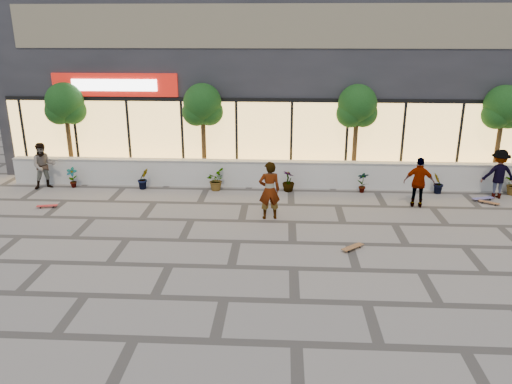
# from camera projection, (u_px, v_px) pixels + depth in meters

# --- Properties ---
(ground) EXTENTS (80.00, 80.00, 0.00)m
(ground) POSITION_uv_depth(u_px,v_px,m) (294.00, 268.00, 12.96)
(ground) COLOR gray
(ground) RESTS_ON ground
(planter_wall) EXTENTS (22.00, 0.42, 1.04)m
(planter_wall) POSITION_uv_depth(u_px,v_px,m) (291.00, 174.00, 19.43)
(planter_wall) COLOR silver
(planter_wall) RESTS_ON ground
(retail_building) EXTENTS (24.00, 9.17, 8.50)m
(retail_building) POSITION_uv_depth(u_px,v_px,m) (291.00, 66.00, 23.46)
(retail_building) COLOR #242429
(retail_building) RESTS_ON ground
(shrub_a) EXTENTS (0.43, 0.29, 0.81)m
(shrub_a) POSITION_uv_depth(u_px,v_px,m) (72.00, 178.00, 19.39)
(shrub_a) COLOR #133711
(shrub_a) RESTS_ON ground
(shrub_b) EXTENTS (0.57, 0.57, 0.81)m
(shrub_b) POSITION_uv_depth(u_px,v_px,m) (143.00, 179.00, 19.24)
(shrub_b) COLOR #133711
(shrub_b) RESTS_ON ground
(shrub_c) EXTENTS (0.68, 0.77, 0.81)m
(shrub_c) POSITION_uv_depth(u_px,v_px,m) (215.00, 180.00, 19.09)
(shrub_c) COLOR #133711
(shrub_c) RESTS_ON ground
(shrub_d) EXTENTS (0.64, 0.64, 0.81)m
(shrub_d) POSITION_uv_depth(u_px,v_px,m) (288.00, 181.00, 18.95)
(shrub_d) COLOR #133711
(shrub_d) RESTS_ON ground
(shrub_e) EXTENTS (0.46, 0.35, 0.81)m
(shrub_e) POSITION_uv_depth(u_px,v_px,m) (363.00, 182.00, 18.80)
(shrub_e) COLOR #133711
(shrub_e) RESTS_ON ground
(shrub_f) EXTENTS (0.55, 0.57, 0.81)m
(shrub_f) POSITION_uv_depth(u_px,v_px,m) (438.00, 183.00, 18.66)
(shrub_f) COLOR #133711
(shrub_f) RESTS_ON ground
(tree_west) EXTENTS (1.60, 1.50, 3.92)m
(tree_west) POSITION_uv_depth(u_px,v_px,m) (65.00, 106.00, 19.79)
(tree_west) COLOR #48321A
(tree_west) RESTS_ON ground
(tree_midwest) EXTENTS (1.60, 1.50, 3.92)m
(tree_midwest) POSITION_uv_depth(u_px,v_px,m) (203.00, 107.00, 19.50)
(tree_midwest) COLOR #48321A
(tree_midwest) RESTS_ON ground
(tree_mideast) EXTENTS (1.60, 1.50, 3.92)m
(tree_mideast) POSITION_uv_depth(u_px,v_px,m) (357.00, 109.00, 19.19)
(tree_mideast) COLOR #48321A
(tree_mideast) RESTS_ON ground
(tree_east) EXTENTS (1.60, 1.50, 3.92)m
(tree_east) POSITION_uv_depth(u_px,v_px,m) (503.00, 110.00, 18.90)
(tree_east) COLOR #48321A
(tree_east) RESTS_ON ground
(skater_center) EXTENTS (0.77, 0.58, 1.92)m
(skater_center) POSITION_uv_depth(u_px,v_px,m) (269.00, 190.00, 16.07)
(skater_center) COLOR white
(skater_center) RESTS_ON ground
(skater_left) EXTENTS (1.09, 1.01, 1.80)m
(skater_left) POSITION_uv_depth(u_px,v_px,m) (44.00, 166.00, 19.14)
(skater_left) COLOR #9C8064
(skater_left) RESTS_ON ground
(skater_right_near) EXTENTS (1.10, 0.65, 1.76)m
(skater_right_near) POSITION_uv_depth(u_px,v_px,m) (419.00, 182.00, 17.17)
(skater_right_near) COLOR silver
(skater_right_near) RESTS_ON ground
(skater_right_far) EXTENTS (1.19, 0.71, 1.81)m
(skater_right_far) POSITION_uv_depth(u_px,v_px,m) (499.00, 174.00, 18.07)
(skater_right_far) COLOR maroon
(skater_right_far) RESTS_ON ground
(skateboard_center) EXTENTS (0.69, 0.64, 0.09)m
(skateboard_center) POSITION_uv_depth(u_px,v_px,m) (353.00, 247.00, 14.04)
(skateboard_center) COLOR brown
(skateboard_center) RESTS_ON ground
(skateboard_left) EXTENTS (0.71, 0.32, 0.08)m
(skateboard_left) POSITION_uv_depth(u_px,v_px,m) (47.00, 206.00, 17.31)
(skateboard_left) COLOR #AF2120
(skateboard_left) RESTS_ON ground
(skateboard_right_near) EXTENTS (0.68, 0.52, 0.08)m
(skateboard_right_near) POSITION_uv_depth(u_px,v_px,m) (489.00, 202.00, 17.64)
(skateboard_right_near) COLOR brown
(skateboard_right_near) RESTS_ON ground
(skateboard_right_far) EXTENTS (0.83, 0.44, 0.10)m
(skateboard_right_far) POSITION_uv_depth(u_px,v_px,m) (483.00, 198.00, 18.03)
(skateboard_right_far) COLOR #575194
(skateboard_right_far) RESTS_ON ground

